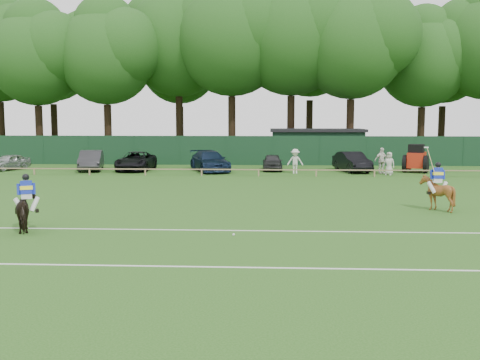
# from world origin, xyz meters

# --- Properties ---
(ground) EXTENTS (160.00, 160.00, 0.00)m
(ground) POSITION_xyz_m (0.00, 0.00, 0.00)
(ground) COLOR #1E4C14
(ground) RESTS_ON ground
(horse_dark) EXTENTS (1.51, 1.93, 1.48)m
(horse_dark) POSITION_xyz_m (-6.95, -1.43, 0.74)
(horse_dark) COLOR black
(horse_dark) RESTS_ON ground
(horse_chestnut) EXTENTS (1.30, 1.45, 1.56)m
(horse_chestnut) POSITION_xyz_m (9.13, 3.92, 0.78)
(horse_chestnut) COLOR brown
(horse_chestnut) RESTS_ON ground
(sedan_silver) EXTENTS (2.65, 3.94, 1.25)m
(sedan_silver) POSITION_xyz_m (-18.51, 21.45, 0.62)
(sedan_silver) COLOR #B1B5B6
(sedan_silver) RESTS_ON ground
(sedan_grey) EXTENTS (2.62, 4.91, 1.54)m
(sedan_grey) POSITION_xyz_m (-11.99, 21.46, 0.77)
(sedan_grey) COLOR #313133
(sedan_grey) RESTS_ON ground
(suv_black) EXTENTS (2.39, 5.17, 1.44)m
(suv_black) POSITION_xyz_m (-8.53, 21.65, 0.72)
(suv_black) COLOR black
(suv_black) RESTS_ON ground
(sedan_navy) EXTENTS (3.92, 5.72, 1.54)m
(sedan_navy) POSITION_xyz_m (-2.77, 21.27, 0.77)
(sedan_navy) COLOR #12213A
(sedan_navy) RESTS_ON ground
(hatch_grey) EXTENTS (1.52, 3.72, 1.27)m
(hatch_grey) POSITION_xyz_m (1.97, 22.25, 0.63)
(hatch_grey) COLOR #303033
(hatch_grey) RESTS_ON ground
(estate_black) EXTENTS (2.62, 4.77, 1.49)m
(estate_black) POSITION_xyz_m (7.97, 21.57, 0.75)
(estate_black) COLOR black
(estate_black) RESTS_ON ground
(spectator_left) EXTENTS (1.17, 0.69, 1.79)m
(spectator_left) POSITION_xyz_m (3.62, 19.94, 0.90)
(spectator_left) COLOR silver
(spectator_left) RESTS_ON ground
(spectator_mid) EXTENTS (1.20, 0.86, 1.89)m
(spectator_mid) POSITION_xyz_m (9.90, 20.32, 0.95)
(spectator_mid) COLOR silver
(spectator_mid) RESTS_ON ground
(spectator_right) EXTENTS (0.95, 0.84, 1.63)m
(spectator_right) POSITION_xyz_m (10.23, 19.19, 0.82)
(spectator_right) COLOR beige
(spectator_right) RESTS_ON ground
(rider_dark) EXTENTS (0.89, 0.60, 1.41)m
(rider_dark) POSITION_xyz_m (-6.95, -1.44, 1.43)
(rider_dark) COLOR silver
(rider_dark) RESTS_ON ground
(rider_chestnut) EXTENTS (0.94, 0.58, 2.05)m
(rider_chestnut) POSITION_xyz_m (9.13, 3.91, 1.50)
(rider_chestnut) COLOR silver
(rider_chestnut) RESTS_ON ground
(polo_ball) EXTENTS (0.09, 0.09, 0.09)m
(polo_ball) POSITION_xyz_m (0.54, -1.90, 0.04)
(polo_ball) COLOR silver
(polo_ball) RESTS_ON ground
(pitch_lines) EXTENTS (60.00, 5.10, 0.01)m
(pitch_lines) POSITION_xyz_m (0.00, -3.50, 0.01)
(pitch_lines) COLOR silver
(pitch_lines) RESTS_ON ground
(pitch_rail) EXTENTS (62.10, 0.10, 0.50)m
(pitch_rail) POSITION_xyz_m (0.00, 18.00, 0.45)
(pitch_rail) COLOR #997F5B
(pitch_rail) RESTS_ON ground
(perimeter_fence) EXTENTS (92.08, 0.08, 2.50)m
(perimeter_fence) POSITION_xyz_m (0.00, 27.00, 1.25)
(perimeter_fence) COLOR #14351E
(perimeter_fence) RESTS_ON ground
(utility_shed) EXTENTS (8.40, 4.40, 3.04)m
(utility_shed) POSITION_xyz_m (6.00, 30.00, 1.54)
(utility_shed) COLOR #14331E
(utility_shed) RESTS_ON ground
(tree_row) EXTENTS (96.00, 12.00, 21.00)m
(tree_row) POSITION_xyz_m (2.00, 35.00, 0.00)
(tree_row) COLOR #26561C
(tree_row) RESTS_ON ground
(tractor) EXTENTS (2.47, 2.93, 2.10)m
(tractor) POSITION_xyz_m (12.69, 21.37, 0.99)
(tractor) COLOR #B52410
(tractor) RESTS_ON ground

